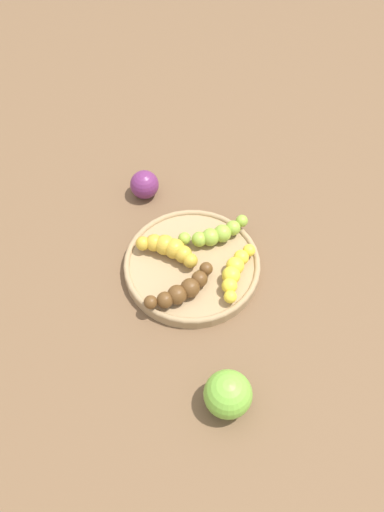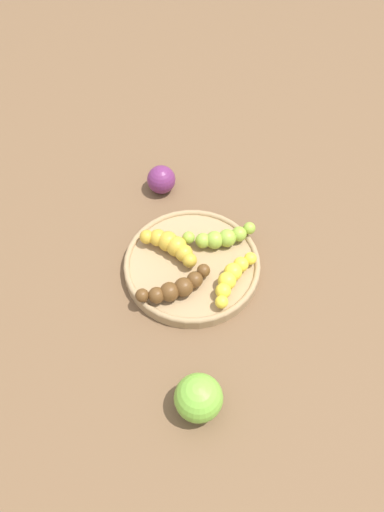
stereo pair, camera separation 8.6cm
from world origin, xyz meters
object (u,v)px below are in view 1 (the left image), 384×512
(banana_green, at_px, (216,234))
(banana_yellow, at_px, (235,271))
(banana_spotted, at_px, (169,248))
(plum_purple, at_px, (144,185))
(fruit_bowl, at_px, (192,265))
(apple_green, at_px, (228,394))
(banana_overripe, at_px, (183,290))

(banana_green, distance_m, banana_yellow, 0.08)
(banana_spotted, bearing_deg, plum_purple, 43.08)
(fruit_bowl, distance_m, apple_green, 0.23)
(banana_overripe, height_order, apple_green, apple_green)
(banana_green, height_order, banana_overripe, same)
(fruit_bowl, bearing_deg, banana_overripe, -85.02)
(banana_green, bearing_deg, fruit_bowl, -60.10)
(banana_green, distance_m, plum_purple, 0.17)
(fruit_bowl, distance_m, banana_overripe, 0.07)
(banana_green, xyz_separation_m, banana_yellow, (0.05, -0.06, -0.00))
(banana_spotted, xyz_separation_m, apple_green, (0.16, -0.21, -0.00))
(banana_green, height_order, apple_green, apple_green)
(banana_green, bearing_deg, banana_overripe, -46.99)
(banana_green, bearing_deg, plum_purple, -154.23)
(banana_green, height_order, plum_purple, plum_purple)
(banana_green, xyz_separation_m, banana_overripe, (-0.02, -0.12, 0.00))
(fruit_bowl, distance_m, banana_green, 0.07)
(banana_overripe, relative_size, plum_purple, 2.05)
(apple_green, xyz_separation_m, plum_purple, (-0.25, 0.33, -0.01))
(banana_green, bearing_deg, banana_yellow, 0.23)
(fruit_bowl, distance_m, plum_purple, 0.19)
(banana_yellow, bearing_deg, banana_overripe, 44.15)
(banana_spotted, xyz_separation_m, plum_purple, (-0.09, 0.13, -0.01))
(banana_green, height_order, banana_spotted, banana_spotted)
(plum_purple, bearing_deg, banana_yellow, -33.26)
(banana_green, distance_m, banana_spotted, 0.08)
(banana_yellow, bearing_deg, banana_spotted, -1.03)
(apple_green, distance_m, plum_purple, 0.42)
(banana_yellow, height_order, apple_green, apple_green)
(fruit_bowl, relative_size, banana_overripe, 2.11)
(banana_overripe, height_order, plum_purple, plum_purple)
(banana_yellow, bearing_deg, apple_green, 105.98)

